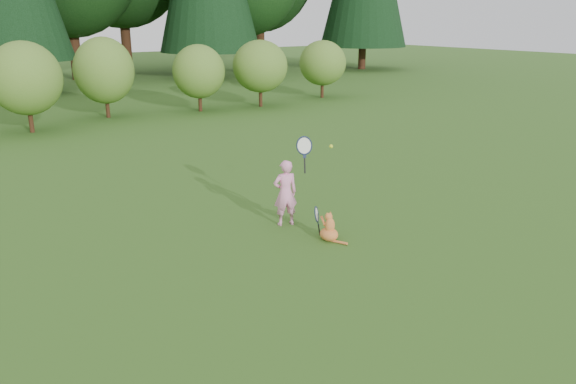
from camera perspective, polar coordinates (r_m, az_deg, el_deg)
ground at (r=8.76m, az=1.97°, el=-5.89°), size 100.00×100.00×0.00m
shrub_row at (r=20.10m, az=-21.40°, el=10.36°), size 28.00×3.00×2.80m
child at (r=9.58m, az=-0.21°, el=0.07°), size 0.70×0.49×1.72m
cat at (r=9.07m, az=4.15°, el=-3.42°), size 0.34×0.66×0.65m
tennis_ball at (r=10.23m, az=4.40°, el=4.65°), size 0.07×0.07×0.07m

